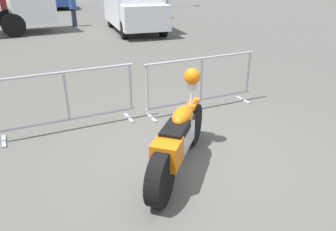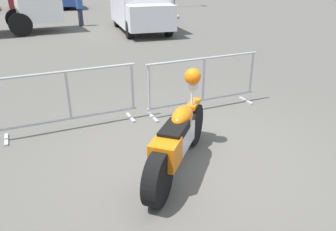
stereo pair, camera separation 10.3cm
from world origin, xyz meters
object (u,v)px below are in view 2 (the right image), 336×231
at_px(delivery_van, 139,3).
at_px(motorcycle, 178,137).
at_px(crowd_barrier_near, 69,99).
at_px(crowd_barrier_far, 204,83).
at_px(pedestrian, 80,7).

bearing_deg(delivery_van, motorcycle, -9.93).
height_order(motorcycle, crowd_barrier_near, motorcycle).
relative_size(crowd_barrier_far, delivery_van, 0.47).
height_order(crowd_barrier_near, crowd_barrier_far, same).
bearing_deg(pedestrian, delivery_van, -80.63).
bearing_deg(motorcycle, pedestrian, 37.89).
distance_m(crowd_barrier_far, pedestrian, 12.14).
bearing_deg(crowd_barrier_near, pedestrian, 82.44).
height_order(motorcycle, crowd_barrier_far, motorcycle).
distance_m(delivery_van, pedestrian, 3.40).
relative_size(motorcycle, pedestrian, 1.10).
xyz_separation_m(delivery_van, pedestrian, (-2.42, 2.38, -0.32)).
height_order(crowd_barrier_far, delivery_van, delivery_van).
bearing_deg(crowd_barrier_far, motorcycle, -124.96).
distance_m(crowd_barrier_near, crowd_barrier_far, 2.56).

